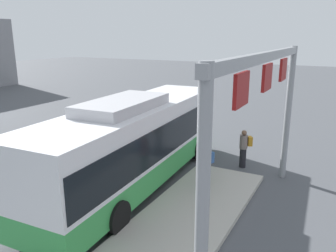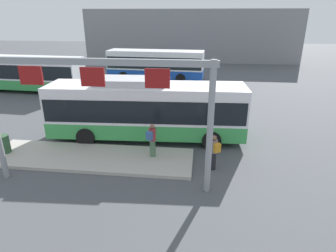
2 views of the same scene
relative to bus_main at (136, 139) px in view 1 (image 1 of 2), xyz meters
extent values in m
plane|color=#4C4F54|center=(0.01, 0.00, -1.81)|extent=(120.00, 120.00, 0.00)
cube|color=#B2ADA3|center=(-2.30, -2.84, -1.73)|extent=(10.00, 2.80, 0.16)
cube|color=green|center=(0.01, 0.00, -1.04)|extent=(10.80, 3.06, 0.85)
cube|color=white|center=(0.01, 0.00, 0.34)|extent=(10.80, 3.06, 1.90)
cube|color=black|center=(0.01, 0.00, 0.14)|extent=(10.59, 3.09, 1.20)
cube|color=black|center=(5.36, 0.28, 0.24)|extent=(0.15, 2.12, 1.50)
cube|color=#B7B7BC|center=(-0.79, -0.04, 1.47)|extent=(3.83, 1.94, 0.36)
cube|color=orange|center=(5.29, 0.28, 1.09)|extent=(0.21, 1.75, 0.28)
cylinder|color=black|center=(3.48, 1.38, -1.31)|extent=(1.01, 0.35, 1.00)
cylinder|color=black|center=(3.61, -1.01, -1.31)|extent=(1.01, 0.35, 1.00)
cylinder|color=black|center=(-3.20, 1.03, -1.31)|extent=(1.01, 0.35, 1.00)
cylinder|color=black|center=(-3.07, -1.36, -1.31)|extent=(1.01, 0.35, 1.00)
cylinder|color=black|center=(3.63, -3.12, -1.39)|extent=(0.39, 0.39, 0.85)
cylinder|color=slate|center=(3.63, -3.12, -0.66)|extent=(0.47, 0.47, 0.60)
sphere|color=brown|center=(3.63, -3.12, -0.25)|extent=(0.22, 0.22, 0.22)
cube|color=#BF7F1E|center=(3.77, -3.34, -0.63)|extent=(0.33, 0.30, 0.40)
cylinder|color=#476B4C|center=(0.75, -2.49, -1.23)|extent=(0.37, 0.37, 0.85)
cylinder|color=maroon|center=(0.75, -2.49, -0.50)|extent=(0.44, 0.44, 0.60)
sphere|color=brown|center=(0.75, -2.49, -0.09)|extent=(0.22, 0.22, 0.22)
cube|color=#335993|center=(0.65, -2.73, -0.47)|extent=(0.33, 0.27, 0.40)
cylinder|color=gray|center=(-5.33, -4.85, 0.79)|extent=(0.24, 0.24, 5.20)
cylinder|color=gray|center=(3.35, -4.85, 0.79)|extent=(0.24, 0.24, 5.20)
cube|color=gray|center=(-0.99, -4.85, 3.24)|extent=(9.07, 0.20, 0.24)
cube|color=maroon|center=(-3.37, -4.85, 2.69)|extent=(0.90, 0.08, 0.70)
cube|color=maroon|center=(-0.99, -4.85, 2.69)|extent=(0.90, 0.08, 0.70)
cube|color=maroon|center=(1.40, -4.85, 2.69)|extent=(0.90, 0.08, 0.70)
camera|label=1|loc=(-10.06, -6.73, 3.74)|focal=36.04mm
camera|label=2|loc=(2.95, -14.77, 4.81)|focal=30.51mm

